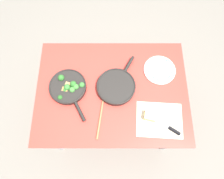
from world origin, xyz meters
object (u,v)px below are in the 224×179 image
object	(u,v)px
cheese_block	(150,116)
dinner_plate_stack	(160,70)
wooden_spoon	(102,104)
grater_knife	(167,127)
skillet_broccoli	(68,87)
skillet_eggs	(116,86)

from	to	relation	value
cheese_block	dinner_plate_stack	world-z (taller)	cheese_block
wooden_spoon	grater_knife	distance (m)	0.49
wooden_spoon	cheese_block	world-z (taller)	cheese_block
grater_knife	dinner_plate_stack	bearing A→B (deg)	-54.41
skillet_broccoli	wooden_spoon	world-z (taller)	skillet_broccoli
grater_knife	dinner_plate_stack	distance (m)	0.44
skillet_eggs	dinner_plate_stack	size ratio (longest dim) A/B	1.62
skillet_eggs	grater_knife	size ratio (longest dim) A/B	1.65
dinner_plate_stack	skillet_eggs	bearing A→B (deg)	-156.70
dinner_plate_stack	grater_knife	bearing A→B (deg)	-87.65
cheese_block	dinner_plate_stack	distance (m)	0.38
skillet_broccoli	wooden_spoon	xyz separation A→B (m)	(0.25, -0.13, -0.02)
skillet_broccoli	skillet_eggs	world-z (taller)	skillet_broccoli
skillet_broccoli	skillet_eggs	size ratio (longest dim) A/B	1.01
grater_knife	cheese_block	size ratio (longest dim) A/B	2.51
grater_knife	dinner_plate_stack	size ratio (longest dim) A/B	0.99
skillet_broccoli	skillet_eggs	bearing A→B (deg)	62.83
skillet_broccoli	dinner_plate_stack	world-z (taller)	skillet_broccoli
skillet_broccoli	cheese_block	world-z (taller)	skillet_broccoli
dinner_plate_stack	skillet_broccoli	bearing A→B (deg)	-167.64
skillet_broccoli	wooden_spoon	bearing A→B (deg)	35.19
skillet_eggs	grater_knife	distance (m)	0.46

